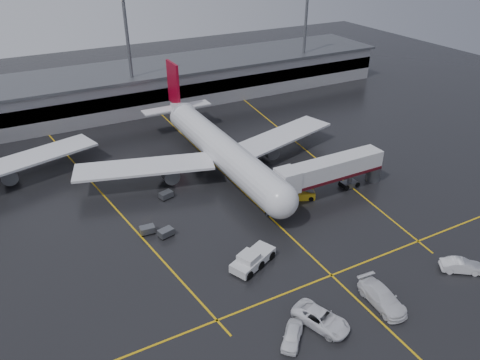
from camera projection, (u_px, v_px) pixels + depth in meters
ground at (245, 194)px, 72.92m from camera, size 220.00×220.00×0.00m
apron_line_centre at (245, 194)px, 72.91m from camera, size 0.25×90.00×0.02m
apron_line_stop at (331, 275)px, 55.97m from camera, size 60.00×0.25×0.02m
apron_line_left at (104, 196)px, 72.40m from camera, size 9.99×69.35×0.02m
apron_line_right at (302, 147)px, 88.01m from camera, size 7.57×69.64×0.02m
terminal at (148, 85)px, 107.72m from camera, size 122.00×19.00×8.60m
light_mast_mid at (129, 49)px, 96.15m from camera, size 3.00×1.20×25.45m
light_mast_right at (305, 29)px, 114.64m from camera, size 3.00×1.20×25.45m
main_airliner at (218, 147)px, 78.33m from camera, size 48.80×45.60×14.10m
jet_bridge at (331, 171)px, 71.26m from camera, size 19.90×3.40×6.05m
pushback_tractor at (252, 260)px, 57.14m from camera, size 6.92×4.98×2.30m
belt_loader at (302, 195)px, 71.36m from camera, size 4.19×3.07×2.45m
service_van_a at (321, 319)px, 48.65m from camera, size 4.99×6.94×1.76m
service_van_b at (382, 297)px, 51.31m from camera, size 3.20×6.83×1.93m
service_van_c at (462, 266)px, 56.25m from camera, size 5.16×4.32×1.66m
service_van_d at (292, 336)px, 46.80m from camera, size 4.26×4.31×1.47m
baggage_cart_a at (166, 232)px, 62.69m from camera, size 2.26×1.75×1.12m
baggage_cart_b at (147, 230)px, 63.27m from camera, size 2.10×1.46×1.12m
baggage_cart_c at (166, 195)px, 71.40m from camera, size 2.28×1.81×1.12m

